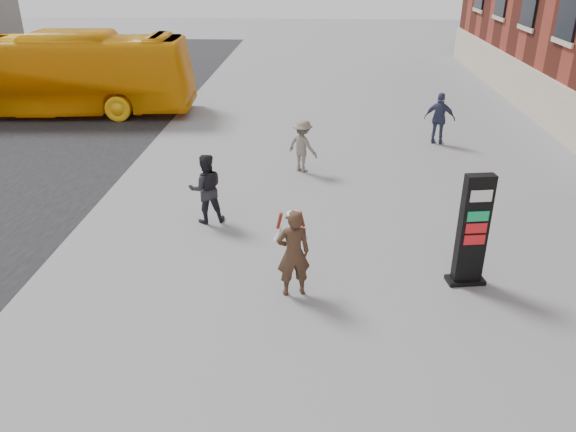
# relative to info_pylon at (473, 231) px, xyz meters

# --- Properties ---
(ground) EXTENTS (100.00, 100.00, 0.00)m
(ground) POSITION_rel_info_pylon_xyz_m (-3.87, -0.71, -1.16)
(ground) COLOR #9E9EA3
(info_pylon) EXTENTS (0.79, 0.48, 2.33)m
(info_pylon) POSITION_rel_info_pylon_xyz_m (0.00, 0.00, 0.00)
(info_pylon) COLOR black
(info_pylon) RESTS_ON ground
(woman) EXTENTS (0.78, 0.74, 1.79)m
(woman) POSITION_rel_info_pylon_xyz_m (-3.46, -0.59, -0.24)
(woman) COLOR #3D291C
(woman) RESTS_ON ground
(bus) EXTENTS (11.82, 3.53, 3.25)m
(bus) POSITION_rel_info_pylon_xyz_m (-14.05, 12.35, 0.46)
(bus) COLOR #F1A50C
(bus) RESTS_ON road
(pedestrian_a) EXTENTS (1.01, 0.89, 1.74)m
(pedestrian_a) POSITION_rel_info_pylon_xyz_m (-5.73, 2.54, -0.29)
(pedestrian_a) COLOR #222227
(pedestrian_a) RESTS_ON ground
(pedestrian_b) EXTENTS (1.18, 1.09, 1.59)m
(pedestrian_b) POSITION_rel_info_pylon_xyz_m (-3.50, 6.20, -0.36)
(pedestrian_b) COLOR slate
(pedestrian_b) RESTS_ON ground
(pedestrian_c) EXTENTS (1.12, 0.72, 1.77)m
(pedestrian_c) POSITION_rel_info_pylon_xyz_m (1.11, 9.18, -0.28)
(pedestrian_c) COLOR #383D5E
(pedestrian_c) RESTS_ON ground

